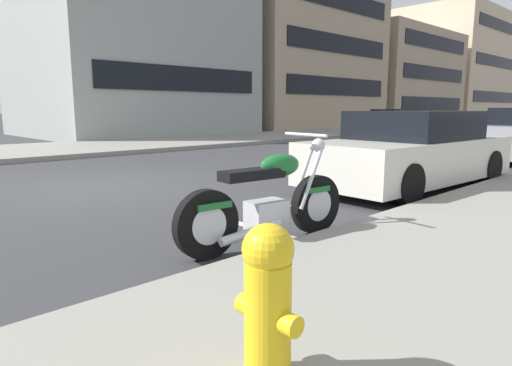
{
  "coord_description": "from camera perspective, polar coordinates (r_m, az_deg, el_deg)",
  "views": [
    {
      "loc": [
        -3.46,
        -7.55,
        1.38
      ],
      "look_at": [
        -0.41,
        -4.36,
        0.64
      ],
      "focal_mm": 31.03,
      "sensor_mm": 36.0,
      "label": 1
    }
  ],
  "objects": [
    {
      "name": "car_opposite_curb",
      "position": [
        23.79,
        17.42,
        7.38
      ],
      "size": [
        4.25,
        1.86,
        1.35
      ],
      "rotation": [
        0.0,
        0.0,
        3.12
      ],
      "color": "black",
      "rests_on": "ground"
    },
    {
      "name": "townhouse_mid_block",
      "position": [
        33.24,
        2.27,
        18.03
      ],
      "size": [
        11.78,
        11.71,
        12.53
      ],
      "color": "tan",
      "rests_on": "ground"
    },
    {
      "name": "fire_hydrant",
      "position": [
        2.09,
        1.54,
        -14.5
      ],
      "size": [
        0.24,
        0.36,
        0.74
      ],
      "color": "gold",
      "rests_on": "sidewalk_near_curb"
    },
    {
      "name": "townhouse_near_left",
      "position": [
        25.4,
        -16.31,
        20.03
      ],
      "size": [
        10.01,
        9.94,
        12.29
      ],
      "color": "#939993",
      "rests_on": "ground"
    },
    {
      "name": "sidewalk_far_curb",
      "position": [
        21.42,
        2.62,
        6.06
      ],
      "size": [
        120.0,
        5.0,
        0.14
      ],
      "primitive_type": "cube",
      "color": "gray",
      "rests_on": "ground"
    },
    {
      "name": "ground_plane",
      "position": [
        8.42,
        -18.8,
        -0.39
      ],
      "size": [
        260.0,
        260.0,
        0.0
      ],
      "primitive_type": "plane",
      "color": "#333335"
    },
    {
      "name": "townhouse_behind_pole",
      "position": [
        43.31,
        15.65,
        12.72
      ],
      "size": [
        12.78,
        10.47,
        8.02
      ],
      "color": "tan",
      "rests_on": "ground"
    },
    {
      "name": "parking_stall_stripe",
      "position": [
        5.07,
        1.48,
        -6.21
      ],
      "size": [
        0.12,
        2.2,
        0.01
      ],
      "primitive_type": "cube",
      "color": "silver",
      "rests_on": "ground"
    },
    {
      "name": "parked_car_near_corner",
      "position": [
        8.29,
        19.38,
        3.84
      ],
      "size": [
        4.41,
        1.97,
        1.34
      ],
      "rotation": [
        0.0,
        0.0,
        -0.05
      ],
      "color": "beige",
      "rests_on": "ground"
    },
    {
      "name": "townhouse_corner_block",
      "position": [
        56.58,
        24.35,
        13.32
      ],
      "size": [
        15.44,
        9.2,
        11.75
      ],
      "color": "beige",
      "rests_on": "ground"
    },
    {
      "name": "parked_motorcycle",
      "position": [
        4.5,
        1.58,
        -2.59
      ],
      "size": [
        2.08,
        0.62,
        1.13
      ],
      "rotation": [
        0.0,
        0.0,
        -0.11
      ],
      "color": "black",
      "rests_on": "ground"
    }
  ]
}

